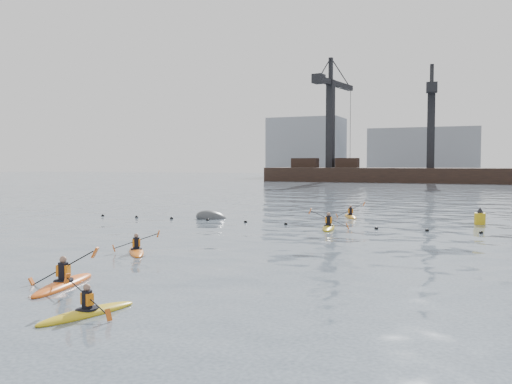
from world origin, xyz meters
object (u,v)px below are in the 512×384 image
(kayaker_0, at_px, (64,283))
(kayaker_5, at_px, (350,216))
(kayaker_1, at_px, (87,312))
(kayaker_2, at_px, (136,251))
(mooring_buoy, at_px, (212,219))
(nav_buoy, at_px, (480,218))
(kayaker_3, at_px, (329,227))

(kayaker_0, xyz_separation_m, kayaker_5, (3.66, 26.56, -0.01))
(kayaker_1, height_order, kayaker_2, kayaker_1)
(mooring_buoy, bearing_deg, nav_buoy, 10.73)
(kayaker_0, distance_m, kayaker_5, 26.81)
(kayaker_2, relative_size, kayaker_3, 0.77)
(kayaker_5, xyz_separation_m, mooring_buoy, (-9.22, -5.03, -0.10))
(kayaker_0, distance_m, kayaker_3, 19.31)
(kayaker_3, distance_m, nav_buoy, 10.67)
(kayaker_3, height_order, mooring_buoy, kayaker_3)
(kayaker_0, distance_m, nav_buoy, 28.06)
(kayaker_2, bearing_deg, kayaker_3, 27.44)
(kayaker_5, relative_size, nav_buoy, 2.44)
(kayaker_2, xyz_separation_m, nav_buoy, (14.49, 18.38, 0.30))
(kayaker_2, bearing_deg, nav_buoy, 14.29)
(kayaker_2, height_order, kayaker_5, kayaker_5)
(kayaker_1, bearing_deg, kayaker_2, 134.52)
(kayaker_0, bearing_deg, kayaker_3, 66.01)
(kayaker_3, relative_size, nav_buoy, 2.83)
(kayaker_3, relative_size, mooring_buoy, 1.58)
(kayaker_3, relative_size, kayaker_5, 1.16)
(kayaker_5, bearing_deg, kayaker_0, -121.66)
(kayaker_3, xyz_separation_m, mooring_buoy, (-9.55, 2.64, -0.11))
(kayaker_0, relative_size, kayaker_3, 0.98)
(kayaker_3, bearing_deg, kayaker_5, 81.00)
(nav_buoy, bearing_deg, kayaker_1, -109.54)
(kayaker_0, xyz_separation_m, kayaker_2, (-1.75, 6.62, -0.01))
(kayaker_3, xyz_separation_m, kayaker_5, (-0.33, 7.67, -0.01))
(kayaker_0, bearing_deg, nav_buoy, 50.95)
(kayaker_5, height_order, mooring_buoy, kayaker_5)
(kayaker_0, bearing_deg, kayaker_5, 70.11)
(kayaker_0, bearing_deg, kayaker_2, 92.77)
(kayaker_1, xyz_separation_m, kayaker_3, (0.99, 21.32, 0.02))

